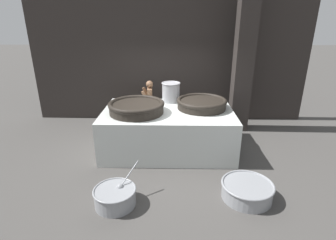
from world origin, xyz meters
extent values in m
plane|color=#474442|center=(0.00, 0.00, 0.00)|extent=(60.00, 60.00, 0.00)
cube|color=#2D2826|center=(0.00, 2.32, 2.21)|extent=(8.67, 0.24, 4.41)
cube|color=#2D2826|center=(2.09, 1.40, 2.21)|extent=(0.50, 0.50, 4.41)
cube|color=silver|center=(0.00, 0.00, 0.52)|extent=(3.19, 2.00, 1.05)
cylinder|color=black|center=(-0.74, -0.21, 1.16)|extent=(1.28, 1.28, 0.22)
torus|color=black|center=(-0.74, -0.21, 1.27)|extent=(1.33, 1.33, 0.10)
cylinder|color=black|center=(0.84, 0.16, 1.14)|extent=(1.20, 1.20, 0.20)
torus|color=black|center=(0.84, 0.16, 1.24)|extent=(1.25, 1.25, 0.10)
cylinder|color=#9E9EA3|center=(0.06, 0.73, 1.30)|extent=(0.47, 0.47, 0.51)
torus|color=#9E9EA3|center=(0.06, 0.73, 1.55)|extent=(0.50, 0.50, 0.03)
cylinder|color=brown|center=(-0.56, 1.27, 0.36)|extent=(0.11, 0.11, 0.73)
cylinder|color=brown|center=(-0.57, 1.42, 0.36)|extent=(0.11, 0.11, 0.73)
cube|color=#4C663F|center=(-0.56, 1.34, 0.51)|extent=(0.19, 0.23, 0.47)
cube|color=brown|center=(-0.56, 1.34, 1.00)|extent=(0.17, 0.45, 0.54)
cylinder|color=brown|center=(-0.64, 1.12, 0.99)|extent=(0.30, 0.10, 0.50)
cylinder|color=brown|center=(-0.67, 1.56, 0.99)|extent=(0.30, 0.10, 0.50)
sphere|color=brown|center=(-0.56, 1.34, 1.38)|extent=(0.21, 0.21, 0.21)
cylinder|color=gray|center=(-0.90, -2.24, 0.16)|extent=(0.73, 0.73, 0.31)
torus|color=gray|center=(-0.90, -2.24, 0.31)|extent=(0.77, 0.77, 0.04)
cylinder|color=orange|center=(-0.90, -2.24, 0.23)|extent=(0.64, 0.64, 0.08)
cylinder|color=orange|center=(-1.03, -2.06, 0.29)|extent=(0.06, 0.06, 0.04)
cylinder|color=orange|center=(-0.98, -2.24, 0.28)|extent=(0.06, 0.03, 0.03)
cylinder|color=orange|center=(-0.97, -2.26, 0.29)|extent=(0.04, 0.05, 0.04)
cylinder|color=orange|center=(-0.82, -2.15, 0.29)|extent=(0.06, 0.06, 0.04)
cylinder|color=orange|center=(-0.73, -2.23, 0.28)|extent=(0.04, 0.06, 0.03)
cylinder|color=orange|center=(-0.89, -2.11, 0.28)|extent=(0.05, 0.04, 0.04)
cylinder|color=orange|center=(-1.06, -2.10, 0.28)|extent=(0.05, 0.04, 0.04)
cylinder|color=orange|center=(-0.97, -2.21, 0.28)|extent=(0.06, 0.06, 0.03)
cylinder|color=orange|center=(-0.88, -2.23, 0.28)|extent=(0.03, 0.05, 0.03)
cylinder|color=orange|center=(-1.08, -2.30, 0.28)|extent=(0.06, 0.06, 0.03)
cylinder|color=orange|center=(-0.89, -2.13, 0.28)|extent=(0.04, 0.06, 0.04)
sphere|color=gray|center=(-0.82, -2.14, 0.30)|extent=(0.13, 0.13, 0.13)
cylinder|color=gray|center=(-0.68, -1.96, 0.47)|extent=(0.32, 0.40, 0.36)
cylinder|color=gray|center=(1.51, -2.00, 0.15)|extent=(0.92, 0.92, 0.29)
torus|color=gray|center=(1.51, -2.00, 0.29)|extent=(0.97, 0.97, 0.05)
cylinder|color=tan|center=(1.51, -2.00, 0.21)|extent=(0.81, 0.81, 0.07)
camera|label=1|loc=(0.12, -6.10, 3.13)|focal=28.00mm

